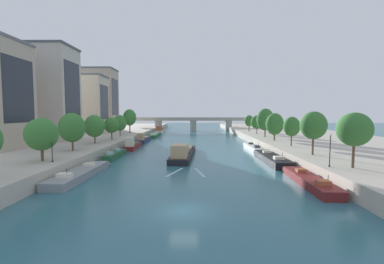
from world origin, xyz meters
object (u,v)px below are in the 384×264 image
object	(u,v)px
moored_boat_right_near	(309,180)
lamppost_left_bank	(52,144)
bridge_far	(193,122)
tree_left_third	(72,128)
moored_boat_left_downstream	(160,130)
tree_right_distant	(257,122)
moored_boat_left_second	(80,173)
lamppost_right_bank	(330,149)
tree_right_midway	(354,130)
tree_right_far	(292,127)
moored_boat_left_upstream	(133,145)
tree_left_end_of_row	(95,126)
tree_right_past_mid	(265,120)
moored_boat_left_far	(115,155)
moored_boat_left_near	(155,135)
moored_boat_right_lone	(271,158)
tree_left_by_lamp	(41,134)
tree_left_past_mid	(120,123)
tree_right_second	(249,121)
tree_left_midway	(130,118)
tree_right_end_of_row	(275,124)
moored_boat_left_end	(143,139)
barge_midriver	(183,153)
moored_boat_right_gap_after	(253,147)
tree_left_distant	(112,125)
tree_right_by_lamp	(313,125)

from	to	relation	value
moored_boat_right_near	lamppost_left_bank	world-z (taller)	lamppost_left_bank
lamppost_left_bank	bridge_far	xyz separation A→B (m)	(18.29, 87.53, -0.44)
moored_boat_right_near	tree_left_third	size ratio (longest dim) A/B	1.99
moored_boat_left_downstream	tree_right_distant	world-z (taller)	tree_right_distant
moored_boat_left_second	lamppost_right_bank	xyz separation A→B (m)	(32.01, -2.33, 3.72)
tree_right_midway	tree_right_far	world-z (taller)	tree_right_midway
moored_boat_left_upstream	tree_left_end_of_row	bearing A→B (deg)	-136.68
tree_right_far	tree_right_past_mid	bearing A→B (deg)	89.72
moored_boat_left_far	moored_boat_left_near	distance (m)	45.11
moored_boat_left_downstream	moored_boat_right_lone	size ratio (longest dim) A/B	1.09
moored_boat_left_second	tree_left_by_lamp	world-z (taller)	tree_left_by_lamp
moored_boat_right_lone	tree_right_midway	bearing A→B (deg)	-67.80
moored_boat_left_upstream	moored_boat_left_near	xyz separation A→B (m)	(0.22, 32.44, -0.35)
tree_left_past_mid	moored_boat_left_far	bearing A→B (deg)	-76.23
moored_boat_left_second	moored_boat_left_far	xyz separation A→B (m)	(-0.04, 15.26, 0.08)
tree_right_past_mid	tree_right_second	world-z (taller)	tree_right_past_mid
tree_left_midway	bridge_far	distance (m)	41.71
tree_left_by_lamp	tree_right_past_mid	distance (m)	54.69
moored_boat_right_lone	lamppost_right_bank	world-z (taller)	lamppost_right_bank
tree_right_midway	tree_right_distant	world-z (taller)	tree_right_midway
lamppost_left_bank	lamppost_right_bank	bearing A→B (deg)	-4.12
tree_right_far	tree_right_end_of_row	world-z (taller)	tree_right_end_of_row
tree_right_midway	tree_right_far	size ratio (longest dim) A/B	1.14
tree_right_far	moored_boat_right_near	bearing A→B (deg)	-104.56
tree_right_past_mid	bridge_far	xyz separation A→B (m)	(-20.24, 49.87, -2.70)
moored_boat_left_end	tree_left_midway	world-z (taller)	tree_left_midway
tree_left_by_lamp	tree_left_past_mid	size ratio (longest dim) A/B	0.99
tree_left_by_lamp	bridge_far	distance (m)	89.14
moored_boat_right_near	tree_right_second	xyz separation A→B (m)	(5.47, 62.36, 5.17)
tree_right_far	bridge_far	world-z (taller)	tree_right_far
lamppost_right_bank	moored_boat_right_near	bearing A→B (deg)	-160.86
tree_right_past_mid	tree_right_distant	world-z (taller)	tree_right_past_mid
moored_boat_left_upstream	lamppost_left_bank	bearing A→B (deg)	-98.59
moored_boat_left_near	moored_boat_left_downstream	bearing A→B (deg)	91.34
lamppost_left_bank	lamppost_right_bank	distance (m)	35.93
tree_right_end_of_row	tree_right_distant	bearing A→B (deg)	88.47
barge_midriver	moored_boat_right_gap_after	bearing A→B (deg)	34.01
moored_boat_left_upstream	moored_boat_left_end	world-z (taller)	moored_boat_left_upstream
moored_boat_left_second	moored_boat_left_far	distance (m)	15.26
lamppost_right_bank	tree_left_by_lamp	bearing A→B (deg)	175.03
bridge_far	tree_left_past_mid	bearing A→B (deg)	-113.18
barge_midriver	tree_left_third	distance (m)	20.44
tree_left_distant	tree_left_midway	bearing A→B (deg)	92.62
barge_midriver	moored_boat_right_lone	bearing A→B (deg)	-16.75
moored_boat_right_lone	tree_left_past_mid	bearing A→B (deg)	140.54
tree_left_midway	tree_right_second	bearing A→B (deg)	10.20
tree_left_distant	lamppost_right_bank	size ratio (longest dim) A/B	1.35
tree_right_far	tree_right_second	distance (m)	41.25
tree_left_midway	tree_right_midway	world-z (taller)	tree_left_midway
tree_right_by_lamp	tree_right_second	bearing A→B (deg)	89.42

